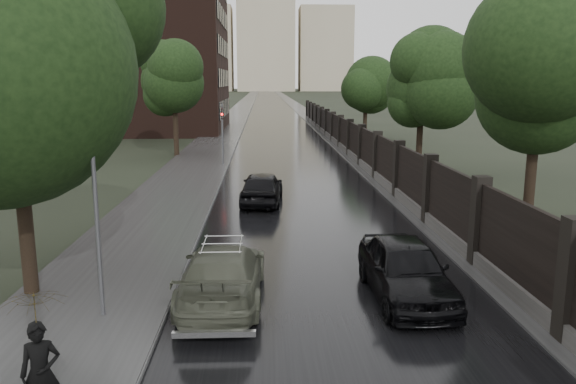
{
  "coord_description": "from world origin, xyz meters",
  "views": [
    {
      "loc": [
        -1.71,
        -10.69,
        5.4
      ],
      "look_at": [
        -0.85,
        8.94,
        1.5
      ],
      "focal_mm": 35.0,
      "sensor_mm": 36.0,
      "label": 1
    }
  ],
  "objects_px": {
    "tree_right_a": "(538,95)",
    "car_right_near": "(406,269)",
    "tree_left_near": "(8,36)",
    "tree_right_c": "(366,86)",
    "pedestrian_umbrella": "(36,319)",
    "traffic_light": "(222,129)",
    "volga_sedan": "(223,273)",
    "tree_right_b": "(422,89)",
    "hatchback_left": "(262,188)",
    "lamp_post": "(96,207)",
    "tree_left_far": "(174,83)"
  },
  "relations": [
    {
      "from": "tree_right_a",
      "to": "car_right_near",
      "type": "distance_m",
      "value": 8.9
    },
    {
      "from": "tree_left_near",
      "to": "tree_right_c",
      "type": "distance_m",
      "value": 39.99
    },
    {
      "from": "tree_right_c",
      "to": "car_right_near",
      "type": "height_order",
      "value": "tree_right_c"
    },
    {
      "from": "tree_right_c",
      "to": "pedestrian_umbrella",
      "type": "xyz_separation_m",
      "value": [
        -12.67,
        -42.6,
        -3.08
      ]
    },
    {
      "from": "tree_left_near",
      "to": "traffic_light",
      "type": "distance_m",
      "value": 22.6
    },
    {
      "from": "tree_left_near",
      "to": "volga_sedan",
      "type": "distance_m",
      "value": 7.5
    },
    {
      "from": "tree_right_c",
      "to": "car_right_near",
      "type": "bearing_deg",
      "value": -98.62
    },
    {
      "from": "traffic_light",
      "to": "tree_right_a",
      "type": "bearing_deg",
      "value": -55.23
    },
    {
      "from": "tree_right_b",
      "to": "hatchback_left",
      "type": "bearing_deg",
      "value": -138.76
    },
    {
      "from": "pedestrian_umbrella",
      "to": "car_right_near",
      "type": "bearing_deg",
      "value": 21.14
    },
    {
      "from": "tree_right_a",
      "to": "lamp_post",
      "type": "xyz_separation_m",
      "value": [
        -12.9,
        -6.5,
        -2.28
      ]
    },
    {
      "from": "tree_right_c",
      "to": "lamp_post",
      "type": "distance_m",
      "value": 40.67
    },
    {
      "from": "lamp_post",
      "to": "volga_sedan",
      "type": "relative_size",
      "value": 1.05
    },
    {
      "from": "tree_left_far",
      "to": "lamp_post",
      "type": "xyz_separation_m",
      "value": [
        2.6,
        -28.5,
        -2.57
      ]
    },
    {
      "from": "tree_right_b",
      "to": "volga_sedan",
      "type": "bearing_deg",
      "value": -117.88
    },
    {
      "from": "tree_left_near",
      "to": "hatchback_left",
      "type": "bearing_deg",
      "value": 61.87
    },
    {
      "from": "traffic_light",
      "to": "hatchback_left",
      "type": "distance_m",
      "value": 11.54
    },
    {
      "from": "lamp_post",
      "to": "tree_right_b",
      "type": "bearing_deg",
      "value": 57.82
    },
    {
      "from": "tree_right_c",
      "to": "volga_sedan",
      "type": "bearing_deg",
      "value": -105.33
    },
    {
      "from": "tree_right_c",
      "to": "lamp_post",
      "type": "height_order",
      "value": "tree_right_c"
    },
    {
      "from": "lamp_post",
      "to": "pedestrian_umbrella",
      "type": "relative_size",
      "value": 1.99
    },
    {
      "from": "hatchback_left",
      "to": "pedestrian_umbrella",
      "type": "distance_m",
      "value": 16.83
    },
    {
      "from": "hatchback_left",
      "to": "tree_left_near",
      "type": "bearing_deg",
      "value": 66.44
    },
    {
      "from": "tree_right_a",
      "to": "traffic_light",
      "type": "distance_m",
      "value": 20.85
    },
    {
      "from": "pedestrian_umbrella",
      "to": "tree_left_near",
      "type": "bearing_deg",
      "value": 98.13
    },
    {
      "from": "tree_left_far",
      "to": "tree_right_c",
      "type": "height_order",
      "value": "tree_left_far"
    },
    {
      "from": "tree_left_near",
      "to": "lamp_post",
      "type": "relative_size",
      "value": 1.79
    },
    {
      "from": "tree_left_near",
      "to": "tree_right_a",
      "type": "bearing_deg",
      "value": 18.32
    },
    {
      "from": "lamp_post",
      "to": "car_right_near",
      "type": "height_order",
      "value": "lamp_post"
    },
    {
      "from": "tree_left_near",
      "to": "traffic_light",
      "type": "height_order",
      "value": "tree_left_near"
    },
    {
      "from": "tree_left_near",
      "to": "tree_right_c",
      "type": "relative_size",
      "value": 1.31
    },
    {
      "from": "tree_right_c",
      "to": "hatchback_left",
      "type": "relative_size",
      "value": 1.62
    },
    {
      "from": "lamp_post",
      "to": "car_right_near",
      "type": "xyz_separation_m",
      "value": [
        7.23,
        1.07,
        -1.9
      ]
    },
    {
      "from": "tree_right_c",
      "to": "volga_sedan",
      "type": "height_order",
      "value": "tree_right_c"
    },
    {
      "from": "volga_sedan",
      "to": "tree_right_c",
      "type": "bearing_deg",
      "value": -103.8
    },
    {
      "from": "lamp_post",
      "to": "hatchback_left",
      "type": "height_order",
      "value": "lamp_post"
    },
    {
      "from": "tree_left_far",
      "to": "pedestrian_umbrella",
      "type": "xyz_separation_m",
      "value": [
        2.83,
        -32.6,
        -3.37
      ]
    },
    {
      "from": "tree_right_b",
      "to": "tree_right_c",
      "type": "bearing_deg",
      "value": 90.0
    },
    {
      "from": "tree_right_a",
      "to": "tree_right_b",
      "type": "bearing_deg",
      "value": 90.0
    },
    {
      "from": "tree_left_near",
      "to": "tree_right_b",
      "type": "height_order",
      "value": "tree_left_near"
    },
    {
      "from": "tree_right_a",
      "to": "car_right_near",
      "type": "height_order",
      "value": "tree_right_a"
    },
    {
      "from": "tree_left_near",
      "to": "tree_left_far",
      "type": "xyz_separation_m",
      "value": [
        -0.4,
        27.0,
        -1.18
      ]
    },
    {
      "from": "hatchback_left",
      "to": "car_right_near",
      "type": "distance_m",
      "value": 11.85
    },
    {
      "from": "tree_left_far",
      "to": "volga_sedan",
      "type": "relative_size",
      "value": 1.51
    },
    {
      "from": "volga_sedan",
      "to": "hatchback_left",
      "type": "relative_size",
      "value": 1.13
    },
    {
      "from": "tree_left_near",
      "to": "pedestrian_umbrella",
      "type": "relative_size",
      "value": 3.56
    },
    {
      "from": "tree_right_b",
      "to": "tree_left_far",
      "type": "bearing_deg",
      "value": 152.7
    },
    {
      "from": "tree_left_far",
      "to": "volga_sedan",
      "type": "bearing_deg",
      "value": -79.13
    },
    {
      "from": "tree_left_near",
      "to": "tree_right_a",
      "type": "height_order",
      "value": "tree_left_near"
    },
    {
      "from": "tree_left_far",
      "to": "tree_right_c",
      "type": "relative_size",
      "value": 1.05
    }
  ]
}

